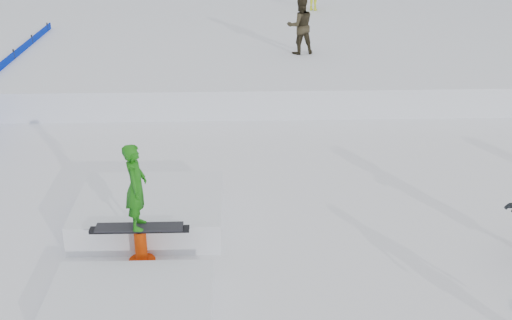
{
  "coord_description": "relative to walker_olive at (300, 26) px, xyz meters",
  "views": [
    {
      "loc": [
        0.15,
        -8.67,
        5.84
      ],
      "look_at": [
        0.5,
        2.0,
        1.1
      ],
      "focal_mm": 45.0,
      "sensor_mm": 36.0,
      "label": 1
    }
  ],
  "objects": [
    {
      "name": "ground",
      "position": [
        -2.14,
        -10.79,
        -1.66
      ],
      "size": [
        120.0,
        120.0,
        0.0
      ],
      "primitive_type": "plane",
      "color": "white"
    },
    {
      "name": "snow_midrise",
      "position": [
        -2.14,
        5.21,
        -1.26
      ],
      "size": [
        50.0,
        18.0,
        0.8
      ],
      "primitive_type": "cube",
      "color": "white",
      "rests_on": "ground"
    },
    {
      "name": "walker_olive",
      "position": [
        0.0,
        0.0,
        0.0
      ],
      "size": [
        0.96,
        0.82,
        1.72
      ],
      "primitive_type": "imported",
      "rotation": [
        0.0,
        0.0,
        3.36
      ],
      "color": "#2E2819",
      "rests_on": "snow_midrise"
    },
    {
      "name": "jib_rail_feature",
      "position": [
        -3.57,
        -9.86,
        -1.36
      ],
      "size": [
        2.6,
        4.4,
        2.11
      ],
      "color": "white",
      "rests_on": "ground"
    }
  ]
}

